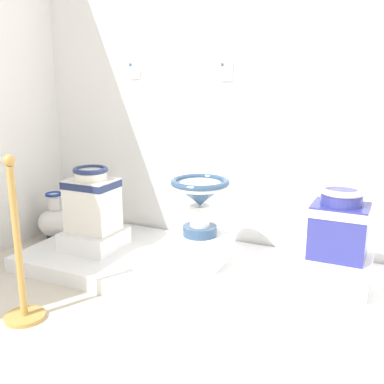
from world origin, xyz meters
The scene contains 12 objects.
wall_back centered at (1.64, 3.03, 1.48)m, with size 3.48×0.06×2.97m, color white.
display_platform centered at (1.64, 2.47, 0.05)m, with size 2.61×1.02×0.11m, color white.
plinth_block_tall_cobalt centered at (0.79, 2.40, 0.17)m, with size 0.40×0.39×0.13m, color white.
antique_toilet_tall_cobalt centered at (0.79, 2.40, 0.48)m, with size 0.35×0.27×0.47m.
plinth_block_pale_glazed centered at (1.62, 2.46, 0.21)m, with size 0.33×0.35×0.21m, color white.
antique_toilet_pale_glazed centered at (1.62, 2.46, 0.59)m, with size 0.39×0.39×0.38m.
plinth_block_slender_white centered at (2.50, 2.46, 0.21)m, with size 0.39×0.35×0.21m, color white.
antique_toilet_slender_white centered at (2.50, 2.46, 0.53)m, with size 0.32×0.27×0.42m.
info_placard_first centered at (0.81, 2.99, 1.39)m, with size 0.10×0.01×0.13m.
info_placard_second centered at (1.58, 2.99, 1.38)m, with size 0.10×0.01×0.14m.
decorative_vase_spare centered at (0.20, 2.65, 0.16)m, with size 0.29×0.29×0.41m.
stanchion_post_near_left centered at (0.93, 1.54, 0.30)m, with size 0.23×0.23×0.95m.
Camera 1 is at (2.80, -0.17, 1.35)m, focal length 42.57 mm.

